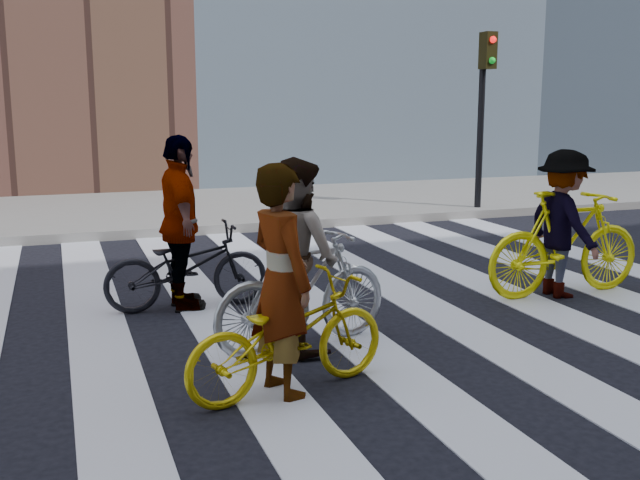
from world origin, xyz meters
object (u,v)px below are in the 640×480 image
traffic_signal (484,92)px  rider_left (281,281)px  bike_yellow_left (288,336)px  rider_rear (180,224)px  bike_silver_mid (303,290)px  bike_dark_rear (187,267)px  rider_right (563,224)px  rider_mid (298,255)px  bike_yellow_right (566,243)px

traffic_signal → rider_left: 9.30m
bike_yellow_left → rider_rear: 2.59m
bike_silver_mid → bike_dark_rear: (-0.74, 1.59, -0.08)m
traffic_signal → rider_left: (-5.95, -7.01, -1.42)m
bike_yellow_left → rider_rear: bearing=-6.1°
bike_dark_rear → rider_right: 4.08m
bike_silver_mid → rider_rear: bearing=12.0°
bike_yellow_left → bike_silver_mid: bearing=-39.0°
bike_silver_mid → rider_left: bearing=138.5°
bike_yellow_left → rider_left: (-0.05, 0.00, 0.42)m
bike_silver_mid → rider_left: rider_left is taller
bike_dark_rear → rider_mid: 1.78m
rider_mid → traffic_signal: bearing=-56.8°
rider_rear → traffic_signal: bearing=-54.6°
bike_dark_rear → rider_right: rider_right is taller
bike_yellow_left → rider_mid: rider_mid is taller
bike_yellow_left → rider_left: 0.42m
rider_rear → bike_yellow_left: bearing=-171.9°
bike_dark_rear → rider_rear: size_ratio=0.94×
bike_yellow_right → bike_dark_rear: 4.12m
bike_yellow_left → rider_right: 4.03m
traffic_signal → rider_right: bearing=-112.8°
bike_yellow_right → bike_dark_rear: bearing=77.3°
bike_yellow_right → rider_rear: (-4.08, 0.86, 0.31)m
traffic_signal → bike_yellow_left: traffic_signal is taller
bike_yellow_left → bike_dark_rear: 2.54m
rider_left → rider_mid: rider_left is taller
bike_silver_mid → rider_left: size_ratio=1.02×
bike_silver_mid → rider_rear: size_ratio=0.97×
rider_mid → rider_right: size_ratio=1.03×
bike_yellow_right → rider_rear: size_ratio=1.09×
traffic_signal → bike_yellow_right: traffic_signal is taller
traffic_signal → bike_dark_rear: traffic_signal is taller
rider_mid → bike_yellow_left: bearing=143.6°
rider_right → bike_silver_mid: bearing=102.1°
bike_dark_rear → rider_mid: rider_mid is taller
bike_silver_mid → rider_rear: 1.82m
rider_left → rider_right: (3.70, 1.66, -0.05)m
bike_yellow_right → rider_left: (-3.75, -1.66, 0.27)m
rider_rear → bike_silver_mid: bearing=-153.7°
bike_silver_mid → rider_right: rider_right is taller
rider_left → rider_rear: 2.54m
traffic_signal → rider_mid: (-5.53, -6.08, -1.44)m
traffic_signal → rider_mid: traffic_signal is taller
bike_yellow_left → bike_yellow_right: bearing=-80.4°
rider_right → bike_yellow_left: bearing=113.8°
bike_silver_mid → rider_right: (3.23, 0.73, 0.28)m
bike_yellow_left → traffic_signal: bearing=-54.6°
bike_dark_rear → rider_rear: bearing=89.8°
traffic_signal → rider_rear: 7.83m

